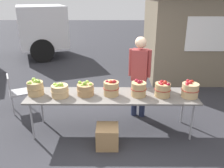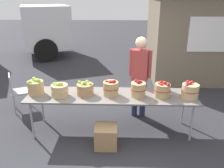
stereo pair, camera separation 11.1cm
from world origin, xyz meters
The scene contains 13 objects.
ground_plane centered at (0.00, 0.00, 0.00)m, with size 40.00×40.00×0.00m, color #2D2D33.
market_table centered at (0.00, 0.00, 0.72)m, with size 3.10×0.76×0.75m.
apple_basket_green_0 centered at (-1.40, 0.01, 0.89)m, with size 0.31×0.31×0.31m.
apple_basket_green_1 centered at (-0.94, -0.07, 0.87)m, with size 0.32×0.32×0.27m.
apple_basket_green_2 centered at (-0.48, 0.00, 0.86)m, with size 0.32×0.32×0.27m.
apple_basket_red_0 centered at (-0.01, 0.00, 0.89)m, with size 0.29×0.29×0.31m.
apple_basket_red_1 centered at (0.49, -0.03, 0.89)m, with size 0.29×0.29×0.32m.
apple_basket_red_2 centered at (0.92, -0.04, 0.89)m, with size 0.30×0.30×0.30m.
apple_basket_red_3 centered at (1.40, -0.06, 0.89)m, with size 0.31×0.31×0.30m.
vendor_adult centered at (0.56, 0.60, 1.01)m, with size 0.44×0.30×1.72m.
food_kiosk centered at (2.63, 3.45, 1.38)m, with size 3.52×2.93×2.74m.
folding_chair centered at (-2.14, 0.78, 0.51)m, with size 0.54×0.54×0.86m.
produce_crate centered at (-0.07, -0.50, 0.19)m, with size 0.38×0.38×0.38m, color #A87F51.
Camera 2 is at (0.14, -3.92, 2.50)m, focal length 37.35 mm.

